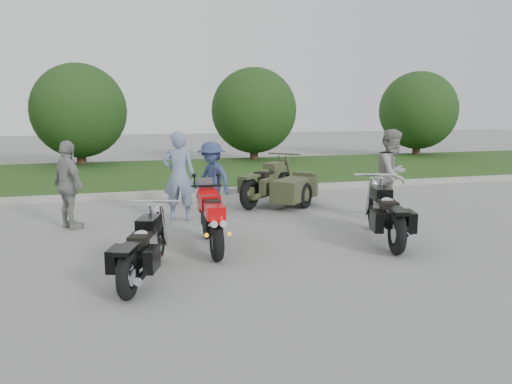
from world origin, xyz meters
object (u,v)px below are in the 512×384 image
object	(u,v)px
cruiser_right	(386,216)
person_grey	(392,175)
sportbike_red	(211,217)
person_stripe	(179,176)
cruiser_left	(143,252)
person_back	(69,185)
person_denim	(212,178)
cruiser_sidecar	(283,187)

from	to	relation	value
cruiser_right	person_grey	bearing A→B (deg)	73.56
sportbike_red	person_stripe	bearing A→B (deg)	99.27
cruiser_right	person_stripe	size ratio (longest dim) A/B	1.23
person_stripe	cruiser_left	bearing A→B (deg)	92.16
person_stripe	person_back	size ratio (longest dim) A/B	1.09
person_back	person_stripe	bearing A→B (deg)	-116.88
sportbike_red	person_stripe	world-z (taller)	person_stripe
person_denim	person_back	bearing A→B (deg)	-111.52
person_denim	person_back	distance (m)	2.91
cruiser_sidecar	person_denim	distance (m)	1.87
cruiser_sidecar	person_denim	xyz separation A→B (m)	(-1.78, -0.47, 0.33)
cruiser_right	person_stripe	bearing A→B (deg)	156.31
cruiser_left	cruiser_sidecar	size ratio (longest dim) A/B	0.88
person_stripe	person_grey	xyz separation A→B (m)	(4.22, -1.12, 0.01)
cruiser_sidecar	person_denim	world-z (taller)	person_denim
cruiser_sidecar	person_stripe	bearing A→B (deg)	-115.87
cruiser_left	cruiser_right	world-z (taller)	cruiser_right
cruiser_sidecar	person_stripe	size ratio (longest dim) A/B	1.22
cruiser_right	cruiser_left	bearing A→B (deg)	-151.50
sportbike_red	cruiser_right	xyz separation A→B (m)	(2.95, -0.40, -0.08)
cruiser_left	person_grey	bearing A→B (deg)	44.24
person_grey	cruiser_right	bearing A→B (deg)	-153.89
cruiser_left	person_stripe	xyz separation A→B (m)	(0.97, 3.54, 0.51)
cruiser_right	cruiser_sidecar	size ratio (longest dim) A/B	1.01
cruiser_sidecar	person_stripe	xyz separation A→B (m)	(-2.54, -0.87, 0.46)
cruiser_right	person_stripe	xyz separation A→B (m)	(-3.14, 2.73, 0.46)
sportbike_red	person_grey	xyz separation A→B (m)	(4.02, 1.21, 0.39)
cruiser_right	person_denim	xyz separation A→B (m)	(-2.38, 3.13, 0.33)
cruiser_left	person_back	size ratio (longest dim) A/B	1.17
person_grey	person_back	xyz separation A→B (m)	(-6.31, 0.98, -0.09)
person_grey	person_denim	world-z (taller)	person_grey
person_back	cruiser_left	bearing A→B (deg)	167.60
cruiser_sidecar	cruiser_right	bearing A→B (deg)	-35.20
sportbike_red	cruiser_right	distance (m)	2.97
sportbike_red	person_back	distance (m)	3.18
cruiser_right	person_grey	world-z (taller)	person_grey
sportbike_red	cruiser_sidecar	world-z (taller)	cruiser_sidecar
person_grey	sportbike_red	bearing A→B (deg)	166.60
person_stripe	person_back	distance (m)	2.10
cruiser_left	cruiser_right	size ratio (longest dim) A/B	0.88
sportbike_red	person_denim	xyz separation A→B (m)	(0.56, 2.73, 0.25)
sportbike_red	cruiser_left	size ratio (longest dim) A/B	0.97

